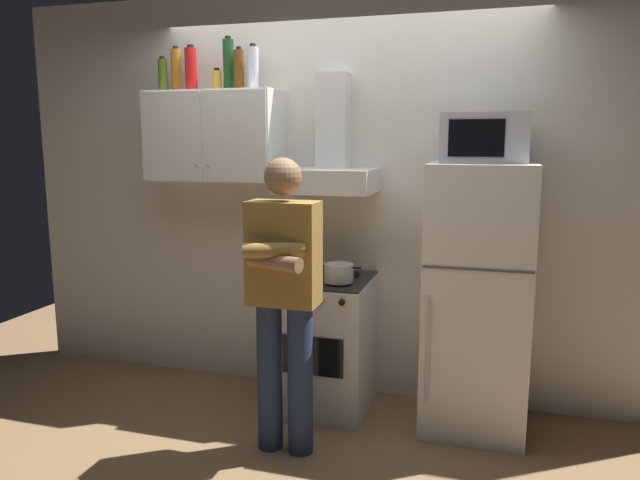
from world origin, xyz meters
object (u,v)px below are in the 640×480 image
(bottle_spice_jar, at_px, (217,80))
(bottle_liquor_amber, at_px, (176,70))
(upper_cabinet, at_px, (214,137))
(bottle_vodka_clear, at_px, (253,68))
(microwave, at_px, (484,138))
(range_hood, at_px, (329,161))
(stove_oven, at_px, (324,342))
(bottle_soda_red, at_px, (191,69))
(bottle_wine_green, at_px, (229,65))
(bottle_beer_brown, at_px, (239,70))
(person_standing, at_px, (284,295))
(refrigerator, at_px, (477,299))
(bottle_olive_oil, at_px, (163,75))
(cooking_pot, at_px, (339,273))

(bottle_spice_jar, height_order, bottle_liquor_amber, bottle_liquor_amber)
(upper_cabinet, height_order, bottle_vodka_clear, bottle_vodka_clear)
(microwave, bearing_deg, range_hood, 173.54)
(upper_cabinet, relative_size, bottle_liquor_amber, 3.00)
(stove_oven, xyz_separation_m, bottle_soda_red, (-0.94, 0.10, 1.76))
(range_hood, xyz_separation_m, bottle_spice_jar, (-0.78, 0.03, 0.52))
(bottle_wine_green, bearing_deg, bottle_beer_brown, -23.75)
(person_standing, bearing_deg, microwave, 32.00)
(person_standing, distance_m, bottle_beer_brown, 1.57)
(range_hood, distance_m, refrigerator, 1.25)
(bottle_liquor_amber, height_order, bottle_vodka_clear, bottle_liquor_amber)
(upper_cabinet, distance_m, bottle_beer_brown, 0.47)
(bottle_beer_brown, xyz_separation_m, bottle_spice_jar, (-0.17, 0.03, -0.06))
(bottle_beer_brown, distance_m, bottle_spice_jar, 0.19)
(bottle_wine_green, bearing_deg, stove_oven, -13.23)
(stove_oven, relative_size, bottle_liquor_amber, 2.91)
(stove_oven, relative_size, bottle_vodka_clear, 3.07)
(bottle_wine_green, bearing_deg, bottle_spice_jar, -172.47)
(person_standing, bearing_deg, bottle_spice_jar, 133.95)
(stove_oven, distance_m, bottle_beer_brown, 1.85)
(bottle_vodka_clear, bearing_deg, person_standing, -57.73)
(bottle_olive_oil, bearing_deg, upper_cabinet, 0.27)
(bottle_beer_brown, relative_size, bottle_vodka_clear, 0.95)
(microwave, height_order, bottle_vodka_clear, bottle_vodka_clear)
(bottle_soda_red, bearing_deg, stove_oven, -6.21)
(stove_oven, relative_size, bottle_spice_jar, 5.86)
(stove_oven, height_order, person_standing, person_standing)
(microwave, xyz_separation_m, cooking_pot, (-0.82, -0.14, -0.81))
(stove_oven, xyz_separation_m, bottle_vodka_clear, (-0.51, 0.12, 1.75))
(bottle_vodka_clear, bearing_deg, upper_cabinet, 178.25)
(refrigerator, bearing_deg, bottle_olive_oil, 176.68)
(microwave, relative_size, cooking_pot, 1.70)
(cooking_pot, bearing_deg, bottle_liquor_amber, 166.93)
(bottle_beer_brown, distance_m, bottle_wine_green, 0.11)
(bottle_vodka_clear, bearing_deg, bottle_beer_brown, 175.81)
(upper_cabinet, relative_size, bottle_soda_red, 3.07)
(person_standing, xyz_separation_m, bottle_soda_red, (-0.89, 0.71, 1.29))
(refrigerator, xyz_separation_m, microwave, (-0.00, 0.02, 0.94))
(bottle_vodka_clear, xyz_separation_m, bottle_soda_red, (-0.44, -0.01, 0.00))
(upper_cabinet, relative_size, bottle_olive_oil, 3.88)
(bottle_liquor_amber, bearing_deg, bottle_spice_jar, -1.79)
(upper_cabinet, distance_m, stove_oven, 1.55)
(range_hood, relative_size, microwave, 1.56)
(range_hood, relative_size, bottle_wine_green, 2.16)
(stove_oven, bearing_deg, person_standing, -94.72)
(bottle_wine_green, bearing_deg, refrigerator, -5.67)
(person_standing, distance_m, bottle_soda_red, 1.72)
(microwave, distance_m, bottle_spice_jar, 1.78)
(refrigerator, xyz_separation_m, bottle_spice_jar, (-1.73, 0.15, 1.32))
(range_hood, bearing_deg, bottle_wine_green, 176.89)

